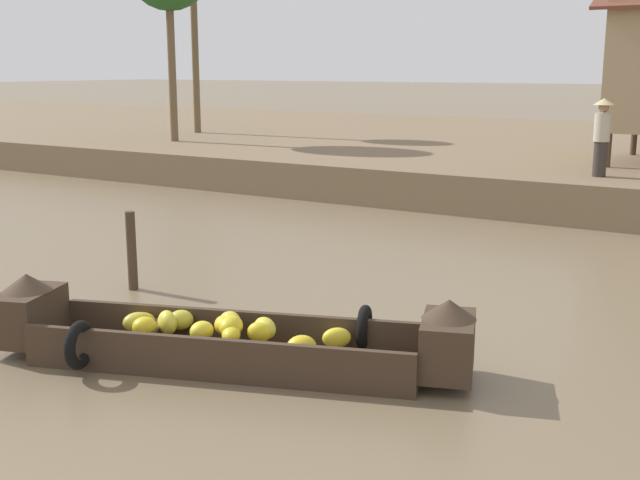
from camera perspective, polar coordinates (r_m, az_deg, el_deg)
name	(u,v)px	position (r m, az deg, el deg)	size (l,w,h in m)	color
ground_plane	(462,284)	(12.17, 10.11, -3.11)	(300.00, 300.00, 0.00)	#726047
banana_boat	(224,337)	(8.80, -6.87, -6.94)	(5.28, 2.60, 0.89)	#3D2D21
vendor_person	(602,133)	(18.08, 19.51, 7.21)	(0.44, 0.44, 1.66)	#332D28
mooring_post	(132,251)	(11.87, -13.32, -0.76)	(0.14, 0.14, 1.16)	#423323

